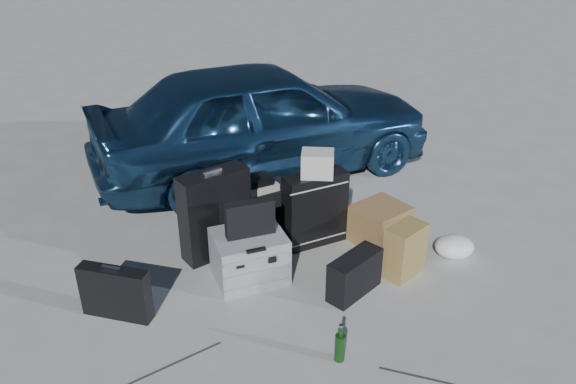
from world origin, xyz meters
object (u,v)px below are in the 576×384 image
(pelican_case, at_px, (249,256))
(suitcase_left, at_px, (215,214))
(briefcase, at_px, (115,293))
(cardboard_box, at_px, (379,223))
(car, at_px, (264,118))
(green_bottle, at_px, (340,343))
(suitcase_right, at_px, (315,209))
(duffel_bag, at_px, (255,207))

(pelican_case, relative_size, suitcase_left, 0.72)
(briefcase, relative_size, cardboard_box, 1.17)
(car, xyz_separation_m, green_bottle, (-0.27, -2.85, -0.47))
(briefcase, height_order, green_bottle, briefcase)
(suitcase_left, bearing_deg, green_bottle, -90.36)
(briefcase, distance_m, suitcase_left, 1.01)
(suitcase_left, distance_m, suitcase_right, 0.83)
(duffel_bag, height_order, green_bottle, duffel_bag)
(pelican_case, height_order, briefcase, briefcase)
(suitcase_left, xyz_separation_m, cardboard_box, (1.36, -0.21, -0.20))
(car, distance_m, green_bottle, 2.90)
(cardboard_box, height_order, green_bottle, cardboard_box)
(pelican_case, height_order, cardboard_box, pelican_case)
(car, distance_m, suitcase_left, 1.63)
(briefcase, bearing_deg, suitcase_right, 49.10)
(pelican_case, bearing_deg, suitcase_right, 23.80)
(suitcase_right, distance_m, green_bottle, 1.41)
(car, distance_m, duffel_bag, 1.20)
(cardboard_box, bearing_deg, green_bottle, -124.55)
(duffel_bag, height_order, cardboard_box, duffel_bag)
(car, xyz_separation_m, cardboard_box, (0.57, -1.63, -0.44))
(pelican_case, xyz_separation_m, cardboard_box, (1.18, 0.20, -0.03))
(briefcase, xyz_separation_m, suitcase_right, (1.63, 0.51, 0.12))
(briefcase, bearing_deg, green_bottle, -1.08)
(suitcase_left, relative_size, suitcase_right, 1.15)
(green_bottle, bearing_deg, briefcase, 147.06)
(pelican_case, bearing_deg, green_bottle, -75.72)
(green_bottle, bearing_deg, car, 84.54)
(pelican_case, distance_m, green_bottle, 1.08)
(suitcase_left, height_order, green_bottle, suitcase_left)
(pelican_case, height_order, duffel_bag, pelican_case)
(duffel_bag, bearing_deg, suitcase_left, -143.50)
(suitcase_left, height_order, suitcase_right, suitcase_left)
(car, xyz_separation_m, pelican_case, (-0.61, -1.83, -0.41))
(car, bearing_deg, cardboard_box, -168.25)
(car, bearing_deg, pelican_case, 153.98)
(car, relative_size, green_bottle, 13.21)
(duffel_bag, bearing_deg, pelican_case, -111.10)
(car, relative_size, briefcase, 7.02)
(suitcase_left, bearing_deg, briefcase, -164.16)
(pelican_case, distance_m, cardboard_box, 1.20)
(car, height_order, suitcase_left, car)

